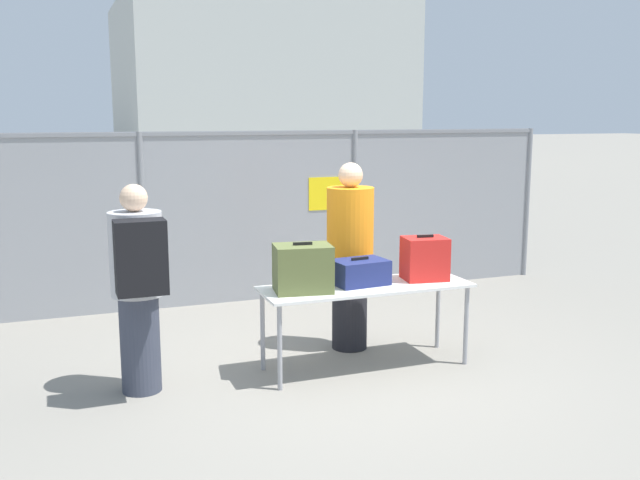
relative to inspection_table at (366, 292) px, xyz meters
name	(u,v)px	position (x,y,z in m)	size (l,w,h in m)	color
ground_plane	(336,372)	(-0.29, -0.03, -0.67)	(120.00, 120.00, 0.00)	gray
fence_section	(255,212)	(-0.28, 2.58, 0.38)	(7.77, 0.07, 2.01)	gray
inspection_table	(366,292)	(0.00, 0.00, 0.00)	(1.85, 0.61, 0.74)	silver
suitcase_olive	(303,268)	(-0.58, -0.01, 0.26)	(0.52, 0.41, 0.42)	#566033
suitcase_navy	(360,272)	(-0.03, 0.06, 0.17)	(0.49, 0.37, 0.24)	navy
suitcase_red	(425,258)	(0.58, 0.03, 0.25)	(0.42, 0.35, 0.40)	red
traveler_hooded	(138,281)	(-1.91, 0.07, 0.24)	(0.41, 0.64, 1.67)	#383D4C
security_worker_near	(350,254)	(0.08, 0.54, 0.24)	(0.44, 0.44, 1.76)	black
utility_trailer	(281,243)	(0.45, 3.87, -0.24)	(3.25, 2.26, 0.75)	white
distant_hangar	(253,84)	(6.52, 27.37, 2.92)	(11.85, 11.11, 7.18)	#B2B7B2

